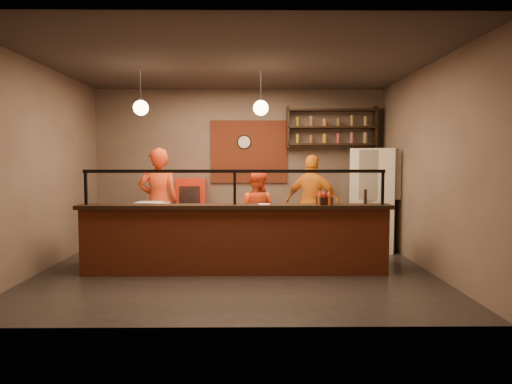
{
  "coord_description": "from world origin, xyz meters",
  "views": [
    {
      "loc": [
        0.25,
        -7.1,
        1.72
      ],
      "look_at": [
        0.32,
        0.3,
        1.21
      ],
      "focal_mm": 32.0,
      "sensor_mm": 36.0,
      "label": 1
    }
  ],
  "objects_px": {
    "red_cooler": "(192,211)",
    "pizza_dough": "(265,211)",
    "cook_left": "(159,202)",
    "cook_mid": "(257,212)",
    "fridge": "(374,199)",
    "pepper_mill": "(365,197)",
    "wall_clock": "(244,142)",
    "cook_right": "(312,203)",
    "condiment_caddy": "(324,201)"
  },
  "relations": [
    {
      "from": "wall_clock",
      "to": "red_cooler",
      "type": "xyz_separation_m",
      "value": [
        -1.07,
        -0.31,
        -1.42
      ]
    },
    {
      "from": "pizza_dough",
      "to": "wall_clock",
      "type": "bearing_deg",
      "value": 99.01
    },
    {
      "from": "red_cooler",
      "to": "wall_clock",
      "type": "bearing_deg",
      "value": 12.44
    },
    {
      "from": "wall_clock",
      "to": "pepper_mill",
      "type": "xyz_separation_m",
      "value": [
        1.88,
        -2.7,
        -0.93
      ]
    },
    {
      "from": "wall_clock",
      "to": "pizza_dough",
      "type": "xyz_separation_m",
      "value": [
        0.36,
        -2.3,
        -1.19
      ]
    },
    {
      "from": "cook_mid",
      "to": "fridge",
      "type": "xyz_separation_m",
      "value": [
        2.25,
        0.38,
        0.2
      ]
    },
    {
      "from": "cook_mid",
      "to": "condiment_caddy",
      "type": "relative_size",
      "value": 7.49
    },
    {
      "from": "cook_left",
      "to": "red_cooler",
      "type": "distance_m",
      "value": 1.15
    },
    {
      "from": "wall_clock",
      "to": "cook_mid",
      "type": "relative_size",
      "value": 0.19
    },
    {
      "from": "cook_left",
      "to": "red_cooler",
      "type": "height_order",
      "value": "cook_left"
    },
    {
      "from": "wall_clock",
      "to": "cook_right",
      "type": "bearing_deg",
      "value": -36.52
    },
    {
      "from": "cook_mid",
      "to": "pizza_dough",
      "type": "relative_size",
      "value": 3.46
    },
    {
      "from": "fridge",
      "to": "pizza_dough",
      "type": "bearing_deg",
      "value": -124.95
    },
    {
      "from": "wall_clock",
      "to": "pepper_mill",
      "type": "height_order",
      "value": "wall_clock"
    },
    {
      "from": "pepper_mill",
      "to": "condiment_caddy",
      "type": "bearing_deg",
      "value": -173.43
    },
    {
      "from": "pepper_mill",
      "to": "fridge",
      "type": "bearing_deg",
      "value": 71.14
    },
    {
      "from": "red_cooler",
      "to": "condiment_caddy",
      "type": "bearing_deg",
      "value": -50.47
    },
    {
      "from": "cook_mid",
      "to": "pepper_mill",
      "type": "bearing_deg",
      "value": 162.52
    },
    {
      "from": "red_cooler",
      "to": "condiment_caddy",
      "type": "distance_m",
      "value": 3.4
    },
    {
      "from": "condiment_caddy",
      "to": "red_cooler",
      "type": "bearing_deg",
      "value": 133.22
    },
    {
      "from": "condiment_caddy",
      "to": "cook_mid",
      "type": "bearing_deg",
      "value": 123.17
    },
    {
      "from": "cook_right",
      "to": "condiment_caddy",
      "type": "relative_size",
      "value": 8.87
    },
    {
      "from": "fridge",
      "to": "condiment_caddy",
      "type": "relative_size",
      "value": 9.44
    },
    {
      "from": "cook_left",
      "to": "pepper_mill",
      "type": "relative_size",
      "value": 8.73
    },
    {
      "from": "cook_right",
      "to": "red_cooler",
      "type": "bearing_deg",
      "value": 8.96
    },
    {
      "from": "cook_right",
      "to": "red_cooler",
      "type": "relative_size",
      "value": 1.34
    },
    {
      "from": "pizza_dough",
      "to": "fridge",
      "type": "bearing_deg",
      "value": 33.63
    },
    {
      "from": "cook_left",
      "to": "cook_mid",
      "type": "xyz_separation_m",
      "value": [
        1.78,
        0.08,
        -0.2
      ]
    },
    {
      "from": "fridge",
      "to": "condiment_caddy",
      "type": "bearing_deg",
      "value": -102.17
    },
    {
      "from": "red_cooler",
      "to": "condiment_caddy",
      "type": "relative_size",
      "value": 6.62
    },
    {
      "from": "wall_clock",
      "to": "condiment_caddy",
      "type": "distance_m",
      "value": 3.19
    },
    {
      "from": "cook_mid",
      "to": "condiment_caddy",
      "type": "distance_m",
      "value": 1.85
    },
    {
      "from": "fridge",
      "to": "cook_right",
      "type": "bearing_deg",
      "value": -154.16
    },
    {
      "from": "wall_clock",
      "to": "cook_right",
      "type": "relative_size",
      "value": 0.16
    },
    {
      "from": "fridge",
      "to": "red_cooler",
      "type": "relative_size",
      "value": 1.43
    },
    {
      "from": "cook_mid",
      "to": "condiment_caddy",
      "type": "height_order",
      "value": "cook_mid"
    },
    {
      "from": "cook_right",
      "to": "pizza_dough",
      "type": "distance_m",
      "value": 1.63
    },
    {
      "from": "red_cooler",
      "to": "pizza_dough",
      "type": "bearing_deg",
      "value": -57.82
    },
    {
      "from": "cook_mid",
      "to": "fridge",
      "type": "relative_size",
      "value": 0.79
    },
    {
      "from": "red_cooler",
      "to": "pizza_dough",
      "type": "height_order",
      "value": "red_cooler"
    },
    {
      "from": "wall_clock",
      "to": "cook_mid",
      "type": "bearing_deg",
      "value": -78.82
    },
    {
      "from": "wall_clock",
      "to": "condiment_caddy",
      "type": "height_order",
      "value": "wall_clock"
    },
    {
      "from": "wall_clock",
      "to": "fridge",
      "type": "height_order",
      "value": "wall_clock"
    },
    {
      "from": "cook_mid",
      "to": "pizza_dough",
      "type": "bearing_deg",
      "value": 120.49
    },
    {
      "from": "fridge",
      "to": "cook_mid",
      "type": "bearing_deg",
      "value": -149.11
    },
    {
      "from": "fridge",
      "to": "pepper_mill",
      "type": "distance_m",
      "value": 1.94
    },
    {
      "from": "cook_mid",
      "to": "red_cooler",
      "type": "relative_size",
      "value": 1.13
    },
    {
      "from": "wall_clock",
      "to": "condiment_caddy",
      "type": "xyz_separation_m",
      "value": [
        1.24,
        -2.77,
        -0.98
      ]
    },
    {
      "from": "cook_mid",
      "to": "pepper_mill",
      "type": "distance_m",
      "value": 2.22
    },
    {
      "from": "fridge",
      "to": "pepper_mill",
      "type": "relative_size",
      "value": 8.73
    }
  ]
}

